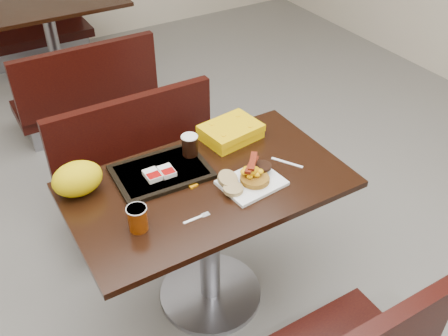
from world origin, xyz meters
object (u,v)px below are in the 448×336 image
bench_far_s (82,84)px  bench_far_n (33,22)px  coffee_cup_far (190,145)px  clamshell (231,132)px  knife (287,163)px  tray (161,172)px  hashbrown_sleeve_right (167,171)px  platter (252,183)px  coffee_cup_near (138,219)px  table_far (54,48)px  hashbrown_sleeve_left (152,175)px  paper_bag (77,179)px  table_near (209,244)px  fork (193,220)px  pancake_stack (255,178)px  bench_near_n (149,169)px

bench_far_s → bench_far_n: (0.00, 1.40, 0.00)m
coffee_cup_far → clamshell: bearing=10.0°
knife → tray: 0.57m
tray → hashbrown_sleeve_right: bearing=-66.3°
platter → hashbrown_sleeve_right: (-0.29, 0.23, 0.02)m
knife → hashbrown_sleeve_right: hashbrown_sleeve_right is taller
coffee_cup_near → coffee_cup_far: size_ratio=1.07×
table_far → hashbrown_sleeve_left: size_ratio=14.24×
coffee_cup_far → paper_bag: (-0.51, 0.02, 0.00)m
bench_far_s → clamshell: size_ratio=3.73×
table_near → fork: 0.45m
platter → coffee_cup_far: size_ratio=2.62×
bench_far_s → knife: size_ratio=6.61×
fork → hashbrown_sleeve_right: (0.03, 0.30, 0.03)m
platter → coffee_cup_near: (-0.52, -0.00, 0.04)m
tray → coffee_cup_far: bearing=16.7°
tray → fork: bearing=-90.8°
pancake_stack → fork: size_ratio=1.12×
fork → bench_far_s: bearing=85.0°
knife → paper_bag: (-0.87, 0.28, 0.07)m
bench_far_n → bench_far_s: bearing=-90.0°
coffee_cup_near → hashbrown_sleeve_left: 0.30m
table_near → knife: knife is taller
fork → coffee_cup_far: bearing=63.2°
bench_far_s → hashbrown_sleeve_right: 1.83m
paper_bag → bench_near_n: bearing=44.4°
bench_near_n → bench_far_n: same height
platter → fork: (-0.32, -0.07, -0.01)m
bench_near_n → fork: fork is taller
bench_far_n → platter: 3.43m
pancake_stack → knife: bearing=13.0°
coffee_cup_near → fork: coffee_cup_near is taller
coffee_cup_near → paper_bag: bearing=110.9°
bench_far_s → table_far: bearing=90.0°
pancake_stack → paper_bag: 0.74m
hashbrown_sleeve_right → clamshell: 0.41m
platter → hashbrown_sleeve_right: hashbrown_sleeve_right is taller
table_near → tray: tray is taller
fork → hashbrown_sleeve_right: 0.30m
table_far → coffee_cup_near: (-0.37, -2.71, 0.43)m
table_near → bench_far_n: table_near is taller
pancake_stack → hashbrown_sleeve_left: 0.44m
hashbrown_sleeve_right → paper_bag: bearing=167.0°
clamshell → paper_bag: paper_bag is taller
bench_near_n → coffee_cup_far: coffee_cup_far is taller
coffee_cup_far → bench_far_n: bearing=90.4°
hashbrown_sleeve_right → fork: bearing=-95.2°
table_far → hashbrown_sleeve_left: hashbrown_sleeve_left is taller
bench_far_n → fork: (-0.17, -3.48, 0.39)m
table_near → clamshell: 0.54m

